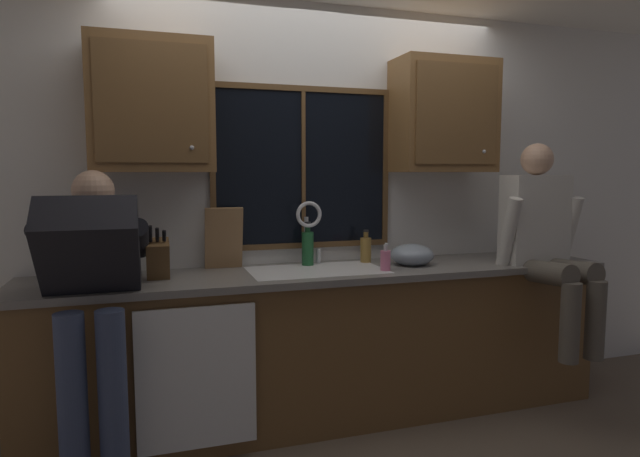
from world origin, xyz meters
name	(u,v)px	position (x,y,z in m)	size (l,w,h in m)	color
back_wall	(313,207)	(0.00, 0.06, 1.27)	(5.84, 0.12, 2.55)	silver
window_glass	(303,168)	(-0.09, -0.01, 1.52)	(1.10, 0.02, 0.95)	black
window_frame_top	(303,89)	(-0.09, -0.02, 2.02)	(1.17, 0.02, 0.04)	brown
window_frame_bottom	(304,245)	(-0.09, -0.02, 1.03)	(1.17, 0.02, 0.04)	brown
window_frame_left	(212,168)	(-0.65, -0.02, 1.52)	(0.04, 0.02, 0.95)	brown
window_frame_right	(385,168)	(0.48, -0.02, 1.52)	(0.04, 0.02, 0.95)	brown
window_mullion_center	(303,168)	(-0.09, -0.02, 1.52)	(0.02, 0.02, 0.95)	brown
lower_cabinet_run	(330,347)	(0.00, -0.29, 0.44)	(3.44, 0.58, 0.88)	brown
countertop	(331,273)	(0.00, -0.31, 0.90)	(3.50, 0.62, 0.04)	slate
dishwasher_front	(197,378)	(-0.82, -0.61, 0.46)	(0.60, 0.02, 0.74)	white
upper_cabinet_left	(152,106)	(-0.99, -0.17, 1.86)	(0.65, 0.36, 0.72)	brown
upper_cabinet_right	(443,116)	(0.82, -0.17, 1.86)	(0.65, 0.36, 0.72)	brown
sink	(317,286)	(-0.09, -0.30, 0.82)	(0.80, 0.46, 0.21)	silver
faucet	(309,225)	(-0.08, -0.12, 1.17)	(0.18, 0.09, 0.40)	silver
person_standing	(92,290)	(-1.29, -0.59, 0.94)	(0.53, 0.71, 1.51)	#384260
person_sitting_on_counter	(545,236)	(1.32, -0.57, 1.10)	(0.54, 0.60, 1.26)	#595147
knife_block	(158,260)	(-0.99, -0.30, 1.03)	(0.12, 0.18, 0.32)	brown
cutting_board	(224,238)	(-0.60, -0.09, 1.10)	(0.22, 0.02, 0.38)	#997047
mixing_bowl	(412,255)	(0.54, -0.30, 0.98)	(0.27, 0.27, 0.14)	#8C99A8
soap_dispenser	(385,260)	(0.30, -0.44, 0.98)	(0.06, 0.07, 0.17)	pink
bottle_green_glass	(366,249)	(0.30, -0.13, 1.01)	(0.07, 0.07, 0.21)	olive
bottle_tall_clear	(308,247)	(-0.09, -0.13, 1.03)	(0.07, 0.07, 0.27)	#1E592D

